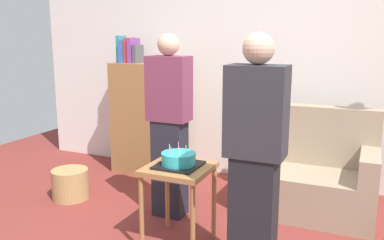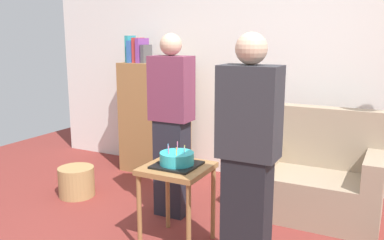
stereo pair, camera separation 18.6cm
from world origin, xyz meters
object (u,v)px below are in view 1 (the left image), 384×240
object	(u,v)px
side_table	(179,179)
person_holding_cake	(255,164)
bookshelf	(146,117)
couch	(313,176)
person_blowing_candles	(169,126)
birthday_cake	(179,160)
wicker_basket	(70,184)

from	to	relation	value
side_table	person_holding_cake	size ratio (longest dim) A/B	0.39
bookshelf	side_table	size ratio (longest dim) A/B	2.52
couch	side_table	world-z (taller)	couch
side_table	person_blowing_candles	distance (m)	0.64
bookshelf	birthday_cake	size ratio (longest dim) A/B	5.03
couch	birthday_cake	bearing A→B (deg)	-128.54
side_table	wicker_basket	xyz separation A→B (m)	(-1.40, 0.39, -0.39)
person_holding_cake	wicker_basket	distance (m)	2.28
bookshelf	person_blowing_candles	bearing A→B (deg)	-50.23
birthday_cake	person_holding_cake	xyz separation A→B (m)	(0.67, -0.29, 0.14)
bookshelf	person_blowing_candles	size ratio (longest dim) A/B	0.99
couch	bookshelf	distance (m)	2.03
bookshelf	person_holding_cake	distance (m)	2.48
couch	wicker_basket	size ratio (longest dim) A/B	3.06
birthday_cake	wicker_basket	xyz separation A→B (m)	(-1.40, 0.39, -0.54)
side_table	person_holding_cake	distance (m)	0.79
couch	person_blowing_candles	world-z (taller)	person_blowing_candles
side_table	birthday_cake	world-z (taller)	birthday_cake
wicker_basket	person_holding_cake	bearing A→B (deg)	-18.42
person_blowing_candles	wicker_basket	distance (m)	1.28
person_blowing_candles	wicker_basket	size ratio (longest dim) A/B	4.53
bookshelf	side_table	xyz separation A→B (m)	(1.11, -1.43, -0.14)
couch	side_table	size ratio (longest dim) A/B	1.72
couch	birthday_cake	xyz separation A→B (m)	(-0.86, -1.08, 0.35)
side_table	person_blowing_candles	size ratio (longest dim) A/B	0.39
side_table	wicker_basket	world-z (taller)	side_table
couch	person_holding_cake	world-z (taller)	person_holding_cake
person_blowing_candles	bookshelf	bearing A→B (deg)	147.09
person_blowing_candles	person_holding_cake	distance (m)	1.24
person_blowing_candles	person_holding_cake	bearing A→B (deg)	-20.50
bookshelf	wicker_basket	xyz separation A→B (m)	(-0.29, -1.04, -0.53)
bookshelf	person_blowing_candles	xyz separation A→B (m)	(0.80, -0.96, 0.16)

